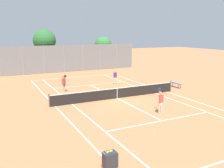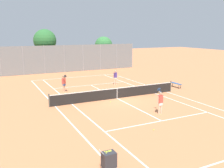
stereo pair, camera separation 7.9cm
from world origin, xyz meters
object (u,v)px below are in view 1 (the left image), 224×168
(player_near_side, at_px, (160,101))
(courtside_bench, at_px, (176,84))
(loose_tennis_ball_0, at_px, (61,80))
(tree_behind_left, at_px, (45,41))
(ball_cart, at_px, (110,159))
(tree_behind_right, at_px, (104,46))
(player_far_right, at_px, (115,77))
(loose_tennis_ball_5, at_px, (158,94))
(loose_tennis_ball_2, at_px, (65,90))
(tennis_net, at_px, (117,93))
(loose_tennis_ball_3, at_px, (154,130))
(loose_tennis_ball_1, at_px, (110,102))
(player_far_left, at_px, (64,83))
(loose_tennis_ball_4, at_px, (153,95))

(player_near_side, bearing_deg, courtside_bench, 42.89)
(loose_tennis_ball_0, distance_m, tree_behind_left, 9.95)
(ball_cart, bearing_deg, tree_behind_right, 65.84)
(player_far_right, height_order, loose_tennis_ball_0, player_far_right)
(loose_tennis_ball_5, bearing_deg, loose_tennis_ball_2, 144.09)
(loose_tennis_ball_2, bearing_deg, tennis_net, -57.23)
(tree_behind_left, bearing_deg, loose_tennis_ball_3, -88.62)
(loose_tennis_ball_0, bearing_deg, player_near_side, -78.86)
(player_near_side, relative_size, tree_behind_left, 0.28)
(loose_tennis_ball_3, relative_size, tree_behind_left, 0.01)
(loose_tennis_ball_1, relative_size, loose_tennis_ball_3, 1.00)
(player_far_left, relative_size, loose_tennis_ball_5, 26.88)
(player_near_side, distance_m, player_far_right, 10.54)
(tennis_net, distance_m, player_far_right, 5.88)
(player_near_side, bearing_deg, loose_tennis_ball_4, 60.26)
(loose_tennis_ball_1, height_order, loose_tennis_ball_2, same)
(loose_tennis_ball_0, xyz_separation_m, loose_tennis_ball_4, (5.68, -11.08, 0.00))
(ball_cart, bearing_deg, loose_tennis_ball_1, 63.77)
(loose_tennis_ball_2, bearing_deg, player_far_right, 2.42)
(loose_tennis_ball_1, relative_size, loose_tennis_ball_5, 1.00)
(loose_tennis_ball_0, relative_size, loose_tennis_ball_3, 1.00)
(loose_tennis_ball_3, distance_m, tree_behind_right, 28.34)
(loose_tennis_ball_5, bearing_deg, tree_behind_left, 107.63)
(player_far_left, height_order, loose_tennis_ball_5, player_far_left)
(loose_tennis_ball_0, bearing_deg, loose_tennis_ball_1, -83.95)
(tennis_net, xyz_separation_m, player_near_side, (0.82, -5.11, 0.42))
(loose_tennis_ball_3, distance_m, tree_behind_left, 27.31)
(player_far_left, height_order, courtside_bench, player_far_left)
(ball_cart, relative_size, player_far_left, 0.54)
(courtside_bench, bearing_deg, player_far_right, 141.68)
(player_far_left, distance_m, loose_tennis_ball_2, 1.06)
(loose_tennis_ball_5, bearing_deg, loose_tennis_ball_4, -166.44)
(ball_cart, xyz_separation_m, courtside_bench, (13.40, 11.58, -0.12))
(ball_cart, height_order, player_far_left, player_far_left)
(loose_tennis_ball_1, height_order, tree_behind_right, tree_behind_right)
(loose_tennis_ball_1, bearing_deg, ball_cart, -116.23)
(tennis_net, distance_m, ball_cart, 11.82)
(loose_tennis_ball_0, bearing_deg, loose_tennis_ball_3, -87.35)
(loose_tennis_ball_2, height_order, loose_tennis_ball_4, same)
(player_far_left, bearing_deg, ball_cart, -98.55)
(loose_tennis_ball_3, distance_m, loose_tennis_ball_5, 9.10)
(loose_tennis_ball_2, relative_size, loose_tennis_ball_5, 1.00)
(ball_cart, distance_m, loose_tennis_ball_2, 15.60)
(loose_tennis_ball_3, xyz_separation_m, tree_behind_left, (-0.65, 26.94, 4.43))
(loose_tennis_ball_4, xyz_separation_m, courtside_bench, (4.23, 1.80, 0.38))
(tennis_net, relative_size, loose_tennis_ball_2, 181.82)
(loose_tennis_ball_0, height_order, loose_tennis_ball_5, same)
(player_far_left, xyz_separation_m, player_far_right, (6.04, 0.76, -0.02))
(tennis_net, distance_m, loose_tennis_ball_3, 7.65)
(loose_tennis_ball_1, bearing_deg, courtside_bench, 13.36)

